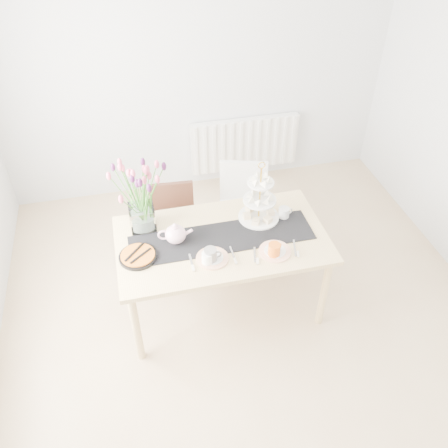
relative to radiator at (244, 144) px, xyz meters
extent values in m
plane|color=tan|center=(-0.50, -2.19, -0.45)|extent=(4.50, 4.50, 0.00)
plane|color=silver|center=(-0.50, 0.06, 0.85)|extent=(4.00, 0.00, 4.00)
cube|color=white|center=(0.00, 0.00, 0.00)|extent=(1.20, 0.08, 0.60)
cube|color=tan|center=(-0.67, -1.78, 0.28)|extent=(1.60, 0.90, 0.04)
cylinder|color=tan|center=(-1.40, -2.16, -0.09)|extent=(0.06, 0.06, 0.71)
cylinder|color=tan|center=(0.06, -2.16, -0.09)|extent=(0.06, 0.06, 0.71)
cylinder|color=tan|center=(-1.40, -1.40, -0.09)|extent=(0.06, 0.06, 0.71)
cylinder|color=tan|center=(0.06, -1.40, -0.09)|extent=(0.06, 0.06, 0.71)
cube|color=#341A13|center=(-0.96, -1.18, -0.06)|extent=(0.41, 0.41, 0.04)
cube|color=#341A13|center=(-0.95, -1.01, 0.14)|extent=(0.38, 0.07, 0.36)
cylinder|color=#341A13|center=(-1.15, -1.35, -0.26)|extent=(0.04, 0.04, 0.37)
cylinder|color=#341A13|center=(-0.80, -1.38, -0.26)|extent=(0.04, 0.04, 0.37)
cylinder|color=#341A13|center=(-1.13, -0.99, -0.26)|extent=(0.04, 0.04, 0.37)
cylinder|color=#341A13|center=(-0.77, -1.02, -0.26)|extent=(0.04, 0.04, 0.37)
cube|color=silver|center=(-0.34, -1.16, -0.01)|extent=(0.53, 0.53, 0.04)
cube|color=silver|center=(-0.28, -0.97, 0.21)|extent=(0.42, 0.16, 0.41)
cylinder|color=silver|center=(-0.56, -1.28, -0.24)|extent=(0.04, 0.04, 0.42)
cylinder|color=silver|center=(-0.22, -1.38, -0.24)|extent=(0.04, 0.04, 0.42)
cylinder|color=silver|center=(-0.46, -0.94, -0.24)|extent=(0.04, 0.04, 0.42)
cylinder|color=silver|center=(-0.11, -1.04, -0.24)|extent=(0.04, 0.04, 0.42)
cube|color=black|center=(-0.67, -1.78, 0.30)|extent=(1.40, 0.35, 0.01)
cube|color=silver|center=(-1.24, -1.51, 0.40)|extent=(0.19, 0.19, 0.19)
cylinder|color=gold|center=(-0.33, -1.62, 0.54)|extent=(0.01, 0.01, 0.48)
cylinder|color=white|center=(-0.33, -1.62, 0.32)|extent=(0.33, 0.33, 0.01)
cylinder|color=white|center=(-0.33, -1.62, 0.48)|extent=(0.26, 0.26, 0.01)
cylinder|color=white|center=(-0.33, -1.62, 0.65)|extent=(0.21, 0.21, 0.01)
cylinder|color=silver|center=(-0.14, -1.65, 0.34)|extent=(0.10, 0.10, 0.09)
cylinder|color=black|center=(-1.31, -1.85, 0.31)|extent=(0.28, 0.28, 0.02)
cylinder|color=orange|center=(-1.31, -1.85, 0.33)|extent=(0.25, 0.25, 0.01)
cylinder|color=slate|center=(-0.81, -2.00, 0.36)|extent=(0.10, 0.10, 0.11)
cylinder|color=white|center=(-0.83, -2.02, 0.35)|extent=(0.09, 0.09, 0.10)
cylinder|color=orange|center=(-0.35, -2.05, 0.35)|extent=(0.12, 0.12, 0.11)
cylinder|color=silver|center=(-0.79, -1.98, 0.31)|extent=(0.24, 0.24, 0.01)
cylinder|color=white|center=(-0.33, -2.02, 0.31)|extent=(0.29, 0.29, 0.01)
camera|label=1|loc=(-1.28, -4.38, 2.71)|focal=38.00mm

